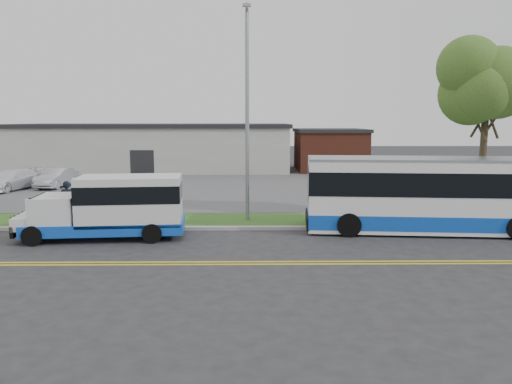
{
  "coord_description": "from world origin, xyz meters",
  "views": [
    {
      "loc": [
        3.13,
        -20.13,
        4.75
      ],
      "look_at": [
        3.39,
        1.52,
        1.6
      ],
      "focal_mm": 35.0,
      "sensor_mm": 36.0,
      "label": 1
    }
  ],
  "objects_px": {
    "parked_car_a": "(57,178)",
    "parked_car_b": "(11,180)",
    "streetlight_near": "(247,109)",
    "tree_east": "(487,87)",
    "pedestrian": "(67,201)",
    "shuttle_bus": "(114,205)",
    "transit_bus": "(442,195)"
  },
  "relations": [
    {
      "from": "tree_east",
      "to": "streetlight_near",
      "type": "height_order",
      "value": "streetlight_near"
    },
    {
      "from": "streetlight_near",
      "to": "transit_bus",
      "type": "height_order",
      "value": "streetlight_near"
    },
    {
      "from": "pedestrian",
      "to": "transit_bus",
      "type": "bearing_deg",
      "value": 170.68
    },
    {
      "from": "parked_car_a",
      "to": "streetlight_near",
      "type": "bearing_deg",
      "value": -34.25
    },
    {
      "from": "parked_car_a",
      "to": "pedestrian",
      "type": "bearing_deg",
      "value": -60.16
    },
    {
      "from": "streetlight_near",
      "to": "parked_car_a",
      "type": "height_order",
      "value": "streetlight_near"
    },
    {
      "from": "transit_bus",
      "to": "tree_east",
      "type": "bearing_deg",
      "value": 46.36
    },
    {
      "from": "tree_east",
      "to": "parked_car_b",
      "type": "height_order",
      "value": "tree_east"
    },
    {
      "from": "tree_east",
      "to": "shuttle_bus",
      "type": "relative_size",
      "value": 1.24
    },
    {
      "from": "streetlight_near",
      "to": "parked_car_a",
      "type": "relative_size",
      "value": 2.39
    },
    {
      "from": "pedestrian",
      "to": "parked_car_b",
      "type": "relative_size",
      "value": 0.4
    },
    {
      "from": "tree_east",
      "to": "shuttle_bus",
      "type": "bearing_deg",
      "value": -168.38
    },
    {
      "from": "shuttle_bus",
      "to": "parked_car_a",
      "type": "height_order",
      "value": "shuttle_bus"
    },
    {
      "from": "pedestrian",
      "to": "parked_car_b",
      "type": "bearing_deg",
      "value": -57.17
    },
    {
      "from": "shuttle_bus",
      "to": "parked_car_a",
      "type": "xyz_separation_m",
      "value": [
        -7.95,
        14.62,
        -0.59
      ]
    },
    {
      "from": "tree_east",
      "to": "parked_car_b",
      "type": "xyz_separation_m",
      "value": [
        -26.8,
        10.06,
        -5.42
      ]
    },
    {
      "from": "transit_bus",
      "to": "pedestrian",
      "type": "bearing_deg",
      "value": 178.65
    },
    {
      "from": "parked_car_b",
      "to": "parked_car_a",
      "type": "bearing_deg",
      "value": 40.25
    },
    {
      "from": "tree_east",
      "to": "streetlight_near",
      "type": "xyz_separation_m",
      "value": [
        -11.0,
        -0.27,
        -0.97
      ]
    },
    {
      "from": "tree_east",
      "to": "pedestrian",
      "type": "distance_m",
      "value": 19.95
    },
    {
      "from": "tree_east",
      "to": "pedestrian",
      "type": "xyz_separation_m",
      "value": [
        -19.26,
        -0.49,
        -5.16
      ]
    },
    {
      "from": "pedestrian",
      "to": "parked_car_b",
      "type": "distance_m",
      "value": 12.97
    },
    {
      "from": "streetlight_near",
      "to": "parked_car_a",
      "type": "bearing_deg",
      "value": 138.99
    },
    {
      "from": "parked_car_a",
      "to": "parked_car_b",
      "type": "xyz_separation_m",
      "value": [
        -2.53,
        -1.21,
        0.03
      ]
    },
    {
      "from": "pedestrian",
      "to": "shuttle_bus",
      "type": "bearing_deg",
      "value": 132.98
    },
    {
      "from": "streetlight_near",
      "to": "parked_car_b",
      "type": "distance_m",
      "value": 19.4
    },
    {
      "from": "pedestrian",
      "to": "tree_east",
      "type": "bearing_deg",
      "value": 178.74
    },
    {
      "from": "transit_bus",
      "to": "parked_car_a",
      "type": "distance_m",
      "value": 25.51
    },
    {
      "from": "tree_east",
      "to": "transit_bus",
      "type": "bearing_deg",
      "value": -138.89
    },
    {
      "from": "shuttle_bus",
      "to": "parked_car_b",
      "type": "xyz_separation_m",
      "value": [
        -10.48,
        13.42,
        -0.56
      ]
    },
    {
      "from": "streetlight_near",
      "to": "pedestrian",
      "type": "bearing_deg",
      "value": -178.49
    },
    {
      "from": "tree_east",
      "to": "parked_car_b",
      "type": "relative_size",
      "value": 1.77
    }
  ]
}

